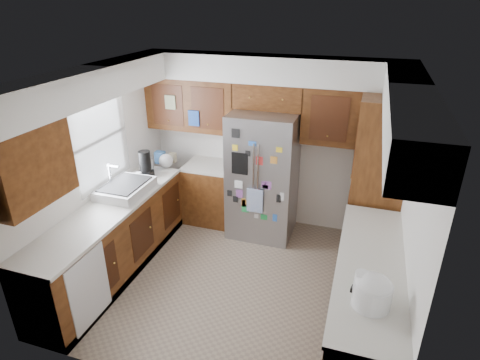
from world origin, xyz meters
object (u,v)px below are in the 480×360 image
fridge (263,175)px  paper_towel (361,286)px  rice_cooker (372,291)px  pantry (377,179)px

fridge → paper_towel: size_ratio=6.91×
fridge → rice_cooker: size_ratio=5.66×
pantry → rice_cooker: size_ratio=6.76×
rice_cooker → fridge: bearing=123.6°
rice_cooker → paper_towel: rice_cooker is taller
pantry → paper_towel: pantry is taller
pantry → fridge: bearing=177.9°
pantry → rice_cooker: pantry is taller
fridge → pantry: bearing=-2.1°
rice_cooker → pantry: bearing=90.0°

